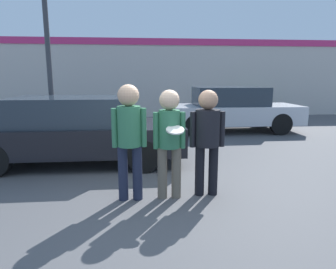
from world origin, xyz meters
The scene contains 8 objects.
ground_plane centered at (0.00, 0.00, 0.00)m, with size 56.00×56.00×0.00m, color #4C4C4F.
storefront_building centered at (0.00, 9.95, 1.85)m, with size 24.00×0.22×3.63m.
person_left centered at (-0.63, 0.01, 1.07)m, with size 0.52×0.35×1.78m.
person_middle_with_frisbee centered at (-0.02, 0.02, 1.01)m, with size 0.49×0.53×1.70m.
person_right centered at (0.58, 0.09, 1.02)m, with size 0.56×0.39×1.69m.
parked_car_near centered at (-1.87, 2.20, 0.74)m, with size 4.62×1.91×1.46m.
parked_car_far centered at (2.70, 5.68, 0.78)m, with size 4.61×1.80×1.54m.
shrub centered at (4.81, 9.16, 0.60)m, with size 1.20×1.20×1.20m.
Camera 1 is at (-0.47, -4.44, 1.88)m, focal length 32.00 mm.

